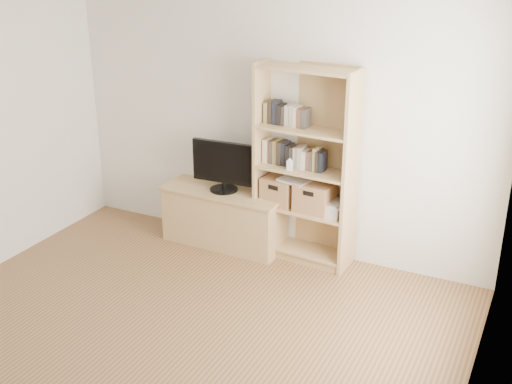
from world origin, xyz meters
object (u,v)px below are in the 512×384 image
Objects in this scene: tv_stand at (224,218)px; basket_left at (280,191)px; bookshelf at (305,167)px; television at (223,166)px; basket_right at (315,197)px; laptop at (295,180)px; baby_monitor at (290,165)px.

basket_left reaches higher than tv_stand.
television is at bearing -171.55° from bookshelf.
bookshelf is 0.31m from basket_right.
basket_right is 1.17× the size of laptop.
basket_left is at bearing -175.94° from laptop.
television reaches higher than laptop.
bookshelf reaches higher than basket_left.
bookshelf reaches higher than baby_monitor.
tv_stand is at bearing -171.55° from bookshelf.
basket_right is at bearing -2.60° from bookshelf.
laptop is at bearing -174.86° from basket_right.
bookshelf is at bearing 42.00° from baby_monitor.
television is at bearing -165.57° from basket_left.
television reaches higher than basket_right.
baby_monitor is 0.20m from laptop.
television is 0.76m from baby_monitor.
baby_monitor is 0.32× the size of laptop.
television is (-0.86, -0.06, -0.11)m from bookshelf.
television is at bearing 0.00° from tv_stand.
bookshelf is at bearing 24.46° from laptop.
laptop reaches higher than basket_right.
baby_monitor is 0.30× the size of basket_left.
baby_monitor is 0.28× the size of basket_right.
baby_monitor reaches higher than basket_right.
bookshelf is (0.86, 0.06, 0.69)m from tv_stand.
bookshelf is 0.87m from television.
tv_stand is 3.58× the size of basket_right.
baby_monitor is (0.75, -0.04, 0.14)m from television.
baby_monitor reaches higher than tv_stand.
tv_stand is at bearing -165.57° from basket_left.
tv_stand is 1.88× the size of television.
television is 1.00m from basket_right.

